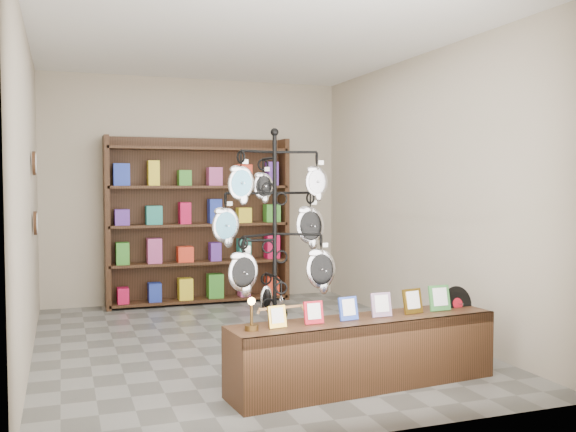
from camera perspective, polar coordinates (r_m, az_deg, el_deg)
name	(u,v)px	position (r m, az deg, el deg)	size (l,w,h in m)	color
ground	(246,343)	(6.54, -3.73, -11.24)	(5.00, 5.00, 0.00)	slate
room_envelope	(246,158)	(6.34, -3.79, 5.18)	(5.00, 5.00, 5.00)	#B0A28E
display_tree	(275,234)	(5.23, -1.19, -1.66)	(1.05, 0.88, 2.05)	black
front_shelf	(365,352)	(5.19, 6.83, -11.93)	(2.25, 0.66, 0.78)	black
back_shelving	(199,226)	(8.59, -7.92, -0.89)	(2.42, 0.36, 2.20)	black
wall_clocks	(35,193)	(6.91, -21.60, 1.89)	(0.03, 0.24, 0.84)	black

